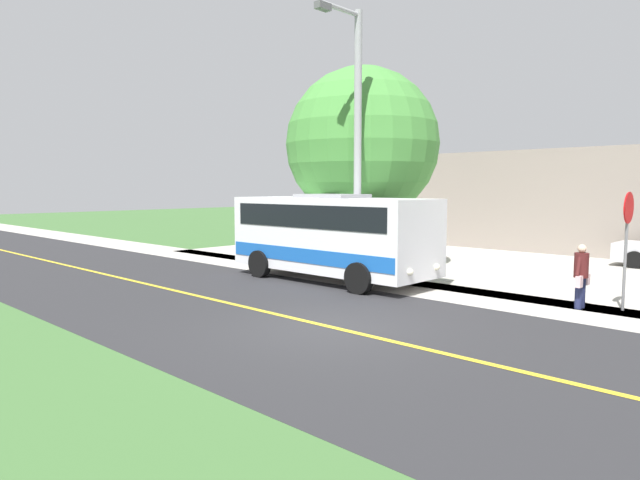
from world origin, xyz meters
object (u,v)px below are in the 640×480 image
stop_sign (627,230)px  commercial_building (601,200)px  pedestrian_with_bags (581,275)px  shuttle_bus_front (332,233)px  tree_curbside (362,144)px  street_light_pole (355,135)px

stop_sign → commercial_building: commercial_building is taller
pedestrian_with_bags → commercial_building: (-15.77, -4.37, 1.50)m
shuttle_bus_front → commercial_building: size_ratio=0.33×
tree_curbside → commercial_building: bearing=163.9°
shuttle_bus_front → commercial_building: bearing=170.2°
shuttle_bus_front → street_light_pole: street_light_pole is taller
pedestrian_with_bags → stop_sign: size_ratio=0.55×
street_light_pole → tree_curbside: (-2.52, -1.78, -0.07)m
stop_sign → commercial_building: size_ratio=0.14×
pedestrian_with_bags → commercial_building: bearing=-164.5°
shuttle_bus_front → stop_sign: (-1.58, 8.15, 0.44)m
stop_sign → street_light_pole: street_light_pole is taller
street_light_pole → stop_sign: bearing=99.2°
stop_sign → commercial_building: (-15.30, -5.22, 0.39)m
shuttle_bus_front → tree_curbside: size_ratio=0.95×
stop_sign → tree_curbside: tree_curbside is taller
pedestrian_with_bags → tree_curbside: 9.37m
shuttle_bus_front → tree_curbside: tree_curbside is taller
tree_curbside → stop_sign: bearing=82.0°
shuttle_bus_front → tree_curbside: bearing=-158.6°
pedestrian_with_bags → shuttle_bus_front: bearing=-81.4°
stop_sign → street_light_pole: (1.22, -7.49, 2.65)m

